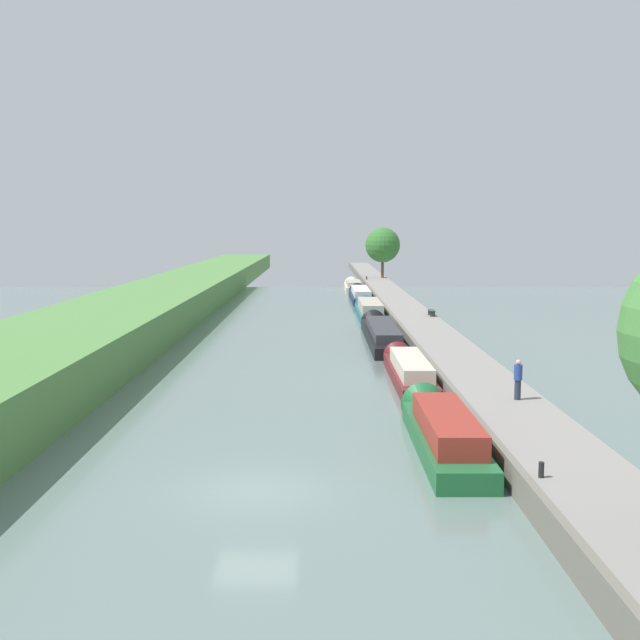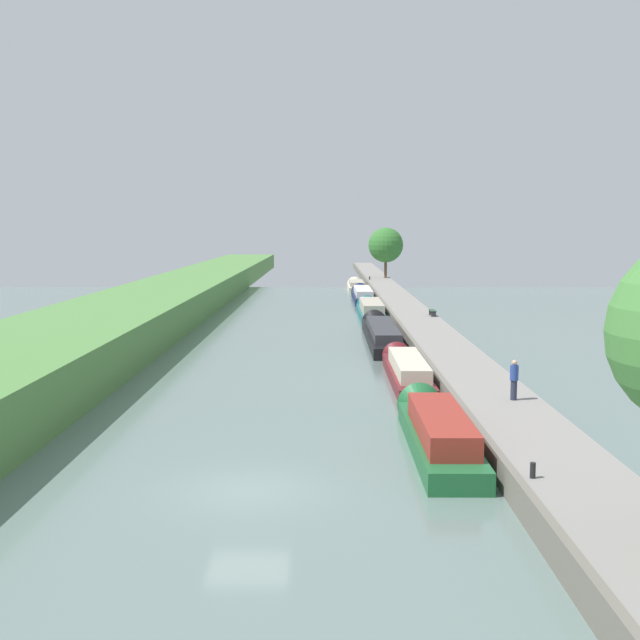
{
  "view_description": "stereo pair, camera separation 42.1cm",
  "coord_description": "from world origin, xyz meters",
  "px_view_note": "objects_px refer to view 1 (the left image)",
  "views": [
    {
      "loc": [
        1.95,
        -22.69,
        7.97
      ],
      "look_at": [
        1.92,
        35.08,
        1.0
      ],
      "focal_mm": 43.5,
      "sensor_mm": 36.0,
      "label": 1
    },
    {
      "loc": [
        2.38,
        -22.69,
        7.97
      ],
      "look_at": [
        1.92,
        35.08,
        1.0
      ],
      "focal_mm": 43.5,
      "sensor_mm": 36.0,
      "label": 2
    }
  ],
  "objects_px": {
    "mooring_bollard_far": "(367,278)",
    "narrowboat_green": "(442,430)",
    "narrowboat_black": "(381,333)",
    "narrowboat_cream": "(354,286)",
    "narrowboat_maroon": "(409,369)",
    "person_walking": "(518,379)",
    "park_bench": "(432,312)",
    "narrowboat_teal": "(370,309)",
    "narrowboat_navy": "(361,295)",
    "mooring_bollard_near": "(542,470)"
  },
  "relations": [
    {
      "from": "mooring_bollard_far",
      "to": "narrowboat_green",
      "type": "bearing_deg",
      "value": -91.36
    },
    {
      "from": "narrowboat_green",
      "to": "mooring_bollard_far",
      "type": "xyz_separation_m",
      "value": [
        1.81,
        76.07,
        0.53
      ]
    },
    {
      "from": "narrowboat_black",
      "to": "narrowboat_cream",
      "type": "bearing_deg",
      "value": 90.05
    },
    {
      "from": "mooring_bollard_far",
      "to": "narrowboat_maroon",
      "type": "bearing_deg",
      "value": -91.47
    },
    {
      "from": "person_walking",
      "to": "park_bench",
      "type": "xyz_separation_m",
      "value": [
        0.77,
        30.03,
        -0.53
      ]
    },
    {
      "from": "narrowboat_black",
      "to": "narrowboat_cream",
      "type": "xyz_separation_m",
      "value": [
        -0.04,
        45.31,
        -0.09
      ]
    },
    {
      "from": "narrowboat_cream",
      "to": "mooring_bollard_far",
      "type": "relative_size",
      "value": 23.69
    },
    {
      "from": "narrowboat_green",
      "to": "narrowboat_cream",
      "type": "distance_m",
      "value": 71.72
    },
    {
      "from": "narrowboat_teal",
      "to": "narrowboat_navy",
      "type": "distance_m",
      "value": 15.53
    },
    {
      "from": "park_bench",
      "to": "narrowboat_teal",
      "type": "bearing_deg",
      "value": 119.18
    },
    {
      "from": "narrowboat_maroon",
      "to": "narrowboat_navy",
      "type": "relative_size",
      "value": 0.78
    },
    {
      "from": "park_bench",
      "to": "narrowboat_black",
      "type": "bearing_deg",
      "value": -122.44
    },
    {
      "from": "narrowboat_maroon",
      "to": "narrowboat_teal",
      "type": "bearing_deg",
      "value": 90.4
    },
    {
      "from": "narrowboat_green",
      "to": "narrowboat_teal",
      "type": "distance_m",
      "value": 41.61
    },
    {
      "from": "mooring_bollard_far",
      "to": "narrowboat_black",
      "type": "bearing_deg",
      "value": -92.26
    },
    {
      "from": "narrowboat_black",
      "to": "narrowboat_navy",
      "type": "distance_m",
      "value": 30.72
    },
    {
      "from": "narrowboat_green",
      "to": "mooring_bollard_near",
      "type": "bearing_deg",
      "value": -74.1
    },
    {
      "from": "narrowboat_maroon",
      "to": "park_bench",
      "type": "xyz_separation_m",
      "value": [
        4.25,
        21.28,
        0.72
      ]
    },
    {
      "from": "person_walking",
      "to": "narrowboat_green",
      "type": "bearing_deg",
      "value": -135.57
    },
    {
      "from": "narrowboat_teal",
      "to": "narrowboat_maroon",
      "type": "bearing_deg",
      "value": -89.6
    },
    {
      "from": "mooring_bollard_far",
      "to": "park_bench",
      "type": "xyz_separation_m",
      "value": [
        2.62,
        -42.45,
        0.12
      ]
    },
    {
      "from": "narrowboat_teal",
      "to": "person_walking",
      "type": "bearing_deg",
      "value": -84.46
    },
    {
      "from": "narrowboat_black",
      "to": "park_bench",
      "type": "relative_size",
      "value": 10.88
    },
    {
      "from": "narrowboat_teal",
      "to": "mooring_bollard_near",
      "type": "height_order",
      "value": "narrowboat_teal"
    },
    {
      "from": "narrowboat_cream",
      "to": "mooring_bollard_far",
      "type": "height_order",
      "value": "mooring_bollard_far"
    },
    {
      "from": "narrowboat_black",
      "to": "narrowboat_teal",
      "type": "height_order",
      "value": "narrowboat_teal"
    },
    {
      "from": "mooring_bollard_far",
      "to": "mooring_bollard_near",
      "type": "bearing_deg",
      "value": -90.0
    },
    {
      "from": "mooring_bollard_near",
      "to": "narrowboat_cream",
      "type": "bearing_deg",
      "value": 91.47
    },
    {
      "from": "narrowboat_maroon",
      "to": "person_walking",
      "type": "relative_size",
      "value": 6.88
    },
    {
      "from": "narrowboat_green",
      "to": "narrowboat_teal",
      "type": "xyz_separation_m",
      "value": [
        -0.03,
        41.61,
        -0.04
      ]
    },
    {
      "from": "person_walking",
      "to": "park_bench",
      "type": "bearing_deg",
      "value": 88.52
    },
    {
      "from": "narrowboat_navy",
      "to": "narrowboat_cream",
      "type": "distance_m",
      "value": 14.59
    },
    {
      "from": "narrowboat_teal",
      "to": "mooring_bollard_near",
      "type": "xyz_separation_m",
      "value": [
        1.84,
        -47.96,
        0.57
      ]
    },
    {
      "from": "narrowboat_teal",
      "to": "mooring_bollard_far",
      "type": "distance_m",
      "value": 34.52
    },
    {
      "from": "narrowboat_maroon",
      "to": "mooring_bollard_far",
      "type": "xyz_separation_m",
      "value": [
        1.63,
        63.74,
        0.59
      ]
    },
    {
      "from": "narrowboat_green",
      "to": "narrowboat_maroon",
      "type": "height_order",
      "value": "narrowboat_green"
    },
    {
      "from": "person_walking",
      "to": "narrowboat_navy",
      "type": "bearing_deg",
      "value": 93.94
    },
    {
      "from": "narrowboat_maroon",
      "to": "mooring_bollard_near",
      "type": "xyz_separation_m",
      "value": [
        1.63,
        -18.69,
        0.59
      ]
    },
    {
      "from": "person_walking",
      "to": "narrowboat_maroon",
      "type": "bearing_deg",
      "value": 111.69
    },
    {
      "from": "narrowboat_green",
      "to": "park_bench",
      "type": "xyz_separation_m",
      "value": [
        4.43,
        33.62,
        0.65
      ]
    },
    {
      "from": "narrowboat_cream",
      "to": "person_walking",
      "type": "xyz_separation_m",
      "value": [
        3.85,
        -68.14,
        1.34
      ]
    },
    {
      "from": "narrowboat_maroon",
      "to": "narrowboat_black",
      "type": "height_order",
      "value": "narrowboat_maroon"
    },
    {
      "from": "mooring_bollard_near",
      "to": "mooring_bollard_far",
      "type": "height_order",
      "value": "same"
    },
    {
      "from": "narrowboat_cream",
      "to": "mooring_bollard_near",
      "type": "bearing_deg",
      "value": -88.53
    },
    {
      "from": "narrowboat_maroon",
      "to": "narrowboat_teal",
      "type": "relative_size",
      "value": 0.86
    },
    {
      "from": "narrowboat_cream",
      "to": "park_bench",
      "type": "bearing_deg",
      "value": -83.09
    },
    {
      "from": "narrowboat_teal",
      "to": "mooring_bollard_far",
      "type": "height_order",
      "value": "narrowboat_teal"
    },
    {
      "from": "person_walking",
      "to": "mooring_bollard_near",
      "type": "height_order",
      "value": "person_walking"
    },
    {
      "from": "narrowboat_black",
      "to": "narrowboat_cream",
      "type": "distance_m",
      "value": 45.31
    },
    {
      "from": "park_bench",
      "to": "mooring_bollard_far",
      "type": "bearing_deg",
      "value": 93.53
    }
  ]
}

